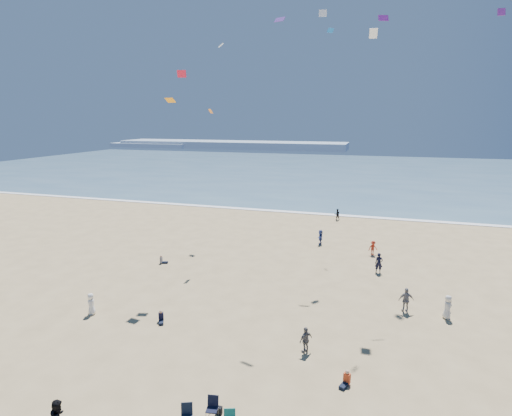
% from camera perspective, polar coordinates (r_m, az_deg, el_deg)
% --- Properties ---
extents(ocean, '(220.00, 100.00, 0.06)m').
position_cam_1_polar(ocean, '(108.31, 12.55, 5.07)').
color(ocean, '#476B84').
rests_on(ocean, ground).
extents(surf_line, '(220.00, 1.20, 0.08)m').
position_cam_1_polar(surf_line, '(59.30, 8.61, -0.81)').
color(surf_line, white).
rests_on(surf_line, ground).
extents(headland_far, '(110.00, 20.00, 3.20)m').
position_cam_1_polar(headland_far, '(194.84, -3.60, 9.02)').
color(headland_far, '#7A8EA8').
rests_on(headland_far, ground).
extents(headland_near, '(40.00, 14.00, 2.00)m').
position_cam_1_polar(headland_near, '(207.93, -14.60, 8.71)').
color(headland_near, '#7A8EA8').
rests_on(headland_near, ground).
extents(standing_flyers, '(26.11, 44.47, 1.94)m').
position_cam_1_polar(standing_flyers, '(28.56, 9.85, -14.20)').
color(standing_flyers, slate).
rests_on(standing_flyers, ground).
extents(seated_group, '(19.49, 27.50, 0.84)m').
position_cam_1_polar(seated_group, '(24.00, -7.18, -20.93)').
color(seated_group, silver).
rests_on(seated_group, ground).
extents(chair_cluster, '(2.77, 1.54, 1.00)m').
position_cam_1_polar(chair_cluster, '(20.49, -6.70, -27.38)').
color(chair_cluster, black).
rests_on(chair_cluster, ground).
extents(black_backpack, '(0.30, 0.22, 0.38)m').
position_cam_1_polar(black_backpack, '(21.20, -5.34, -26.85)').
color(black_backpack, black).
rests_on(black_backpack, ground).
extents(kites_aloft, '(31.73, 44.76, 27.66)m').
position_cam_1_polar(kites_aloft, '(25.59, 23.53, 15.57)').
color(kites_aloft, white).
rests_on(kites_aloft, ground).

